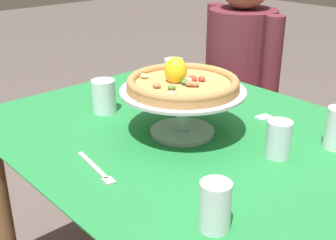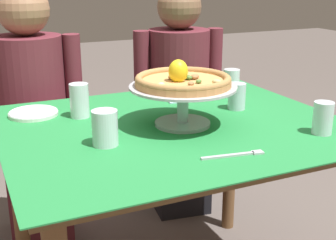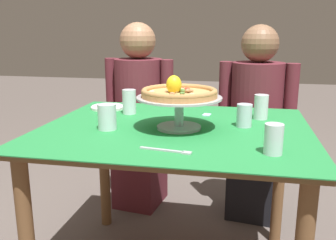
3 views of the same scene
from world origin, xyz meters
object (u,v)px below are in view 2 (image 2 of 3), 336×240
Objects in this scene: water_glass_side_left at (105,130)px; water_glass_back_left at (80,103)px; dinner_fork at (236,155)px; side_plate at (33,113)px; water_glass_front_right at (323,120)px; diner_right at (178,107)px; water_glass_side_right at (237,98)px; water_glass_back_right at (231,85)px; pizza_stand at (183,98)px; sugar_packet at (173,102)px; pizza at (183,80)px; diner_left at (34,125)px.

water_glass_back_left is at bearing 89.75° from water_glass_side_left.
water_glass_side_left is 0.40m from dinner_fork.
water_glass_back_left is 0.69× the size of side_plate.
diner_right reaches higher than water_glass_front_right.
diner_right reaches higher than water_glass_side_right.
water_glass_side_left reaches higher than dinner_fork.
diner_right is (0.08, 0.66, -0.22)m from water_glass_side_right.
pizza_stand is at bearing -144.39° from water_glass_back_right.
water_glass_front_right is 0.36m from dinner_fork.
pizza_stand is 0.38m from water_glass_back_left.
diner_right reaches higher than sugar_packet.
side_plate reaches higher than dinner_fork.
water_glass_front_right is at bearing -35.47° from pizza.
sugar_packet is at bearing 41.88° from water_glass_side_left.
diner_right reaches higher than water_glass_side_left.
pizza_stand is at bearing -62.36° from diner_left.
water_glass_back_right reaches higher than water_glass_front_right.
pizza is at bearing -144.36° from water_glass_back_right.
water_glass_front_right is at bearing -35.96° from side_plate.
sugar_packet is at bearing 71.51° from pizza_stand.
pizza is at bearing -108.60° from sugar_packet.
water_glass_side_right is 0.76m from side_plate.
dinner_fork is at bearing -37.31° from water_glass_side_left.
sugar_packet is (0.54, -0.05, -0.01)m from side_plate.
pizza is 3.20× the size of water_glass_side_right.
water_glass_back_right is 0.10× the size of diner_right.
water_glass_back_left is (-0.30, 0.24, -0.04)m from pizza_stand.
pizza reaches higher than side_plate.
water_glass_front_right is 1.29m from diner_left.
pizza is 3.03× the size of water_glass_front_right.
water_glass_front_right is at bearing -87.69° from water_glass_back_right.
side_plate is (-0.45, 0.33, -0.15)m from pizza.
water_glass_back_right is 0.26m from sugar_packet.
diner_right reaches higher than pizza_stand.
water_glass_side_right is 0.26m from sugar_packet.
pizza_stand is 0.31m from water_glass_side_left.
water_glass_side_right is at bearing 57.38° from dinner_fork.
water_glass_front_right is 0.91× the size of water_glass_back_right.
water_glass_back_left is 0.31m from water_glass_side_left.
water_glass_back_left is (-0.30, 0.24, -0.11)m from pizza.
side_plate is at bearing 143.64° from pizza.
water_glass_back_right is (0.65, 0.01, -0.00)m from water_glass_back_left.
sugar_packet is (0.09, 0.28, -0.16)m from pizza.
water_glass_back_right is (0.35, 0.25, -0.11)m from pizza.
diner_right is at bearing 72.61° from dinner_fork.
diner_right is (-0.00, 0.50, -0.23)m from water_glass_back_right.
pizza_stand is at bearing -36.24° from side_plate.
water_glass_side_left is 0.09× the size of diner_left.
dinner_fork is 0.16× the size of diner_right.
water_glass_side_right is 0.70m from diner_right.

